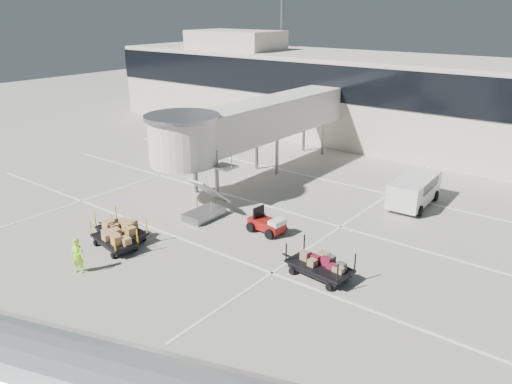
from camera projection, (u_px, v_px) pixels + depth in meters
ground at (159, 254)px, 26.62m from camera, size 140.00×140.00×0.00m
lane_markings at (256, 200)px, 33.92m from camera, size 40.00×30.00×0.02m
terminal at (391, 99)px, 47.60m from camera, size 64.00×12.11×15.20m
jet_bridge at (245, 125)px, 36.51m from camera, size 5.70×20.40×6.03m
baggage_tug at (267, 224)px, 28.96m from camera, size 2.27×1.54×1.43m
suitcase_cart at (320, 267)px, 24.12m from camera, size 3.97×1.89×1.53m
box_cart_near at (113, 238)px, 27.08m from camera, size 3.62×1.89×1.39m
box_cart_far at (120, 230)px, 28.07m from camera, size 3.81×1.71×1.48m
ground_worker at (78, 256)px, 24.41m from camera, size 0.79×0.69×1.82m
minivan at (415, 188)px, 32.93m from camera, size 2.38×5.08×1.89m
belt_loader at (233, 124)px, 52.83m from camera, size 4.36×2.20×2.02m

